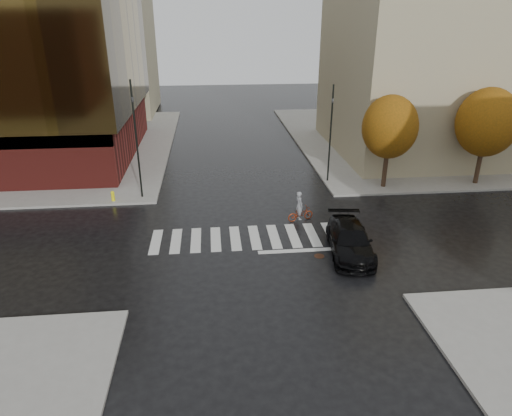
{
  "coord_description": "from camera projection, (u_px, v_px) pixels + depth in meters",
  "views": [
    {
      "loc": [
        -2.25,
        -22.38,
        11.67
      ],
      "look_at": [
        0.03,
        0.03,
        2.0
      ],
      "focal_mm": 32.0,
      "sensor_mm": 36.0,
      "label": 1
    }
  ],
  "objects": [
    {
      "name": "manhole",
      "position": [
        319.0,
        256.0,
        23.73
      ],
      "size": [
        0.58,
        0.58,
        0.01
      ],
      "primitive_type": "cylinder",
      "rotation": [
        0.0,
        0.0,
        -0.08
      ],
      "color": "#412517",
      "rests_on": "ground"
    },
    {
      "name": "building_ne_tan",
      "position": [
        434.0,
        45.0,
        38.78
      ],
      "size": [
        16.0,
        16.0,
        18.0
      ],
      "primitive_type": "cube",
      "color": "tan",
      "rests_on": "sidewalk_ne"
    },
    {
      "name": "crosswalk",
      "position": [
        255.0,
        237.0,
        25.73
      ],
      "size": [
        12.0,
        3.0,
        0.01
      ],
      "primitive_type": "cube",
      "color": "silver",
      "rests_on": "ground"
    },
    {
      "name": "ground",
      "position": [
        256.0,
        241.0,
        25.27
      ],
      "size": [
        120.0,
        120.0,
        0.0
      ],
      "primitive_type": "plane",
      "color": "black",
      "rests_on": "ground"
    },
    {
      "name": "building_nw_far",
      "position": [
        89.0,
        27.0,
        53.61
      ],
      "size": [
        14.0,
        12.0,
        20.0
      ],
      "primitive_type": "cube",
      "color": "tan",
      "rests_on": "sidewalk_nw"
    },
    {
      "name": "cyclist",
      "position": [
        300.0,
        211.0,
        27.58
      ],
      "size": [
        1.74,
        1.01,
        1.87
      ],
      "rotation": [
        0.0,
        0.0,
        1.85
      ],
      "color": "maroon",
      "rests_on": "ground"
    },
    {
      "name": "fire_hydrant",
      "position": [
        113.0,
        195.0,
        30.18
      ],
      "size": [
        0.25,
        0.25,
        0.69
      ],
      "color": "yellow",
      "rests_on": "sidewalk_nw"
    },
    {
      "name": "sidewalk_nw",
      "position": [
        9.0,
        148.0,
        42.49
      ],
      "size": [
        30.0,
        30.0,
        0.15
      ],
      "primitive_type": "cube",
      "color": "gray",
      "rests_on": "ground"
    },
    {
      "name": "sedan",
      "position": [
        350.0,
        240.0,
        23.77
      ],
      "size": [
        2.72,
        5.37,
        1.49
      ],
      "primitive_type": "imported",
      "rotation": [
        0.0,
        0.0,
        -0.12
      ],
      "color": "black",
      "rests_on": "ground"
    },
    {
      "name": "sidewalk_ne",
      "position": [
        440.0,
        136.0,
        46.39
      ],
      "size": [
        30.0,
        30.0,
        0.15
      ],
      "primitive_type": "cube",
      "color": "gray",
      "rests_on": "ground"
    },
    {
      "name": "traffic_light_nw",
      "position": [
        136.0,
        132.0,
        29.27
      ],
      "size": [
        0.2,
        0.17,
        7.76
      ],
      "rotation": [
        0.0,
        0.0,
        -1.51
      ],
      "color": "black",
      "rests_on": "sidewalk_nw"
    },
    {
      "name": "tree_ne_a",
      "position": [
        390.0,
        127.0,
        31.21
      ],
      "size": [
        3.8,
        3.8,
        6.5
      ],
      "color": "black",
      "rests_on": "sidewalk_ne"
    },
    {
      "name": "traffic_light_ne",
      "position": [
        331.0,
        128.0,
        32.46
      ],
      "size": [
        0.18,
        0.21,
        7.01
      ],
      "rotation": [
        0.0,
        0.0,
        2.88
      ],
      "color": "black",
      "rests_on": "sidewalk_ne"
    },
    {
      "name": "tree_ne_b",
      "position": [
        487.0,
        122.0,
        31.79
      ],
      "size": [
        4.2,
        4.2,
        6.89
      ],
      "color": "black",
      "rests_on": "sidewalk_ne"
    }
  ]
}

